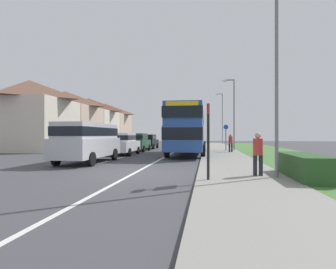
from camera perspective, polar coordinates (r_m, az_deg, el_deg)
name	(u,v)px	position (r m, az deg, el deg)	size (l,w,h in m)	color
ground_plane	(134,174)	(11.23, -7.26, -8.16)	(120.00, 120.00, 0.00)	#424247
lane_marking_centre	(164,157)	(19.02, -0.83, -4.82)	(0.14, 60.00, 0.01)	silver
pavement_near_side	(227,160)	(16.84, 12.40, -5.25)	(3.20, 68.00, 0.12)	gray
grass_verge_seaward	(303,161)	(17.69, 26.48, -5.06)	(6.00, 68.00, 0.08)	#477538
roadside_hedge	(304,167)	(10.63, 26.61, -6.17)	(1.10, 3.37, 0.90)	#2D5128
double_decker_bus	(188,128)	(21.43, 4.13, 1.43)	(2.80, 9.85, 3.70)	#284C93
parked_van_silver	(88,139)	(16.06, -16.42, -0.99)	(2.11, 5.50, 2.22)	#B7B7BC
parked_car_white	(123,143)	(21.60, -9.51, -1.76)	(1.95, 4.15, 1.72)	silver
parked_car_dark_green	(138,142)	(26.23, -6.38, -1.47)	(1.89, 3.98, 1.71)	#19472D
parked_car_black	(148,141)	(31.00, -4.26, -1.34)	(1.95, 3.92, 1.62)	black
pedestrian_at_stop	(258,152)	(10.24, 18.38, -3.45)	(0.34, 0.34, 1.67)	#23232D
pedestrian_walking_away	(231,142)	(23.64, 13.03, -1.53)	(0.34, 0.34, 1.67)	#23232D
bus_stop_sign	(208,136)	(8.93, 8.45, -0.33)	(0.09, 0.52, 2.60)	black
cycle_route_sign	(226,136)	(25.75, 12.07, -0.40)	(0.44, 0.08, 2.52)	slate
street_lamp_near	(274,44)	(10.56, 21.34, 17.22)	(1.14, 0.20, 8.32)	slate
street_lamp_mid	(233,110)	(26.39, 13.47, 5.08)	(1.14, 0.20, 6.81)	slate
street_lamp_far	(222,116)	(45.58, 11.23, 3.92)	(1.14, 0.20, 8.37)	slate
house_terrace_far_side	(78,121)	(38.62, -18.46, 2.76)	(7.45, 26.79, 6.96)	beige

